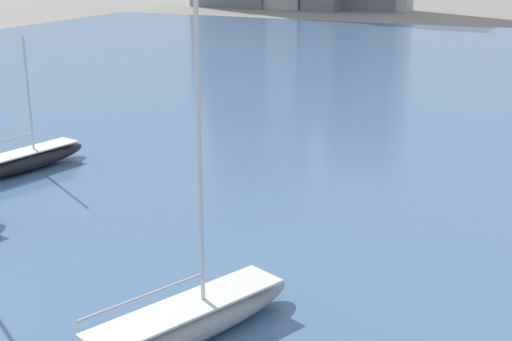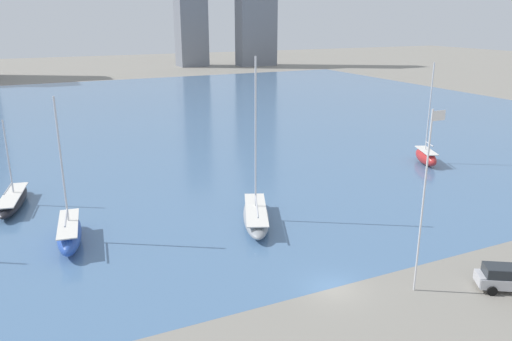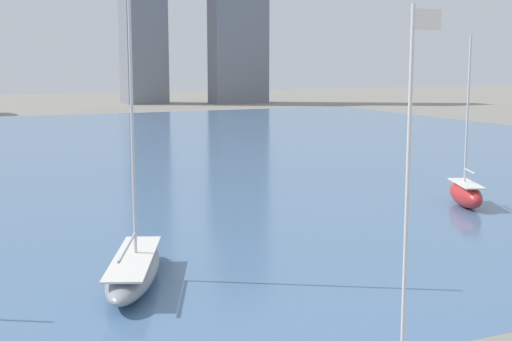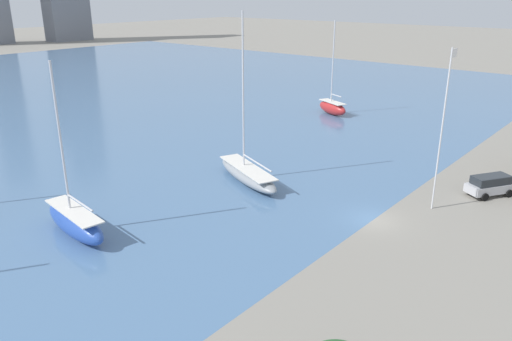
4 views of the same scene
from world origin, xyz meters
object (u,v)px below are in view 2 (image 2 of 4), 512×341
at_px(flag_pole, 424,198).
at_px(sailboat_black, 13,200).
at_px(sailboat_blue, 69,233).
at_px(sailboat_gray, 256,215).
at_px(sailboat_red, 426,156).
at_px(parked_suv_silver, 508,277).

height_order(flag_pole, sailboat_black, flag_pole).
height_order(sailboat_blue, sailboat_gray, sailboat_gray).
bearing_deg(flag_pole, sailboat_blue, 139.38).
distance_m(flag_pole, sailboat_red, 36.31).
distance_m(sailboat_blue, sailboat_gray, 17.54).
relative_size(sailboat_gray, parked_suv_silver, 3.42).
bearing_deg(flag_pole, parked_suv_silver, -25.15).
relative_size(sailboat_gray, sailboat_black, 1.57).
bearing_deg(flag_pole, sailboat_red, 45.53).
height_order(sailboat_gray, sailboat_black, sailboat_gray).
bearing_deg(sailboat_gray, sailboat_red, 38.96).
xyz_separation_m(sailboat_gray, sailboat_red, (30.44, 8.82, 0.25)).
relative_size(sailboat_black, parked_suv_silver, 2.18).
xyz_separation_m(sailboat_black, parked_suv_silver, (33.63, -34.82, 0.26)).
bearing_deg(sailboat_black, parked_suv_silver, -34.79).
distance_m(sailboat_gray, sailboat_black, 26.66).
bearing_deg(sailboat_black, sailboat_red, 4.31).
distance_m(sailboat_gray, parked_suv_silver, 22.88).
distance_m(sailboat_red, parked_suv_silver, 34.10).
xyz_separation_m(flag_pole, parked_suv_silver, (6.31, -2.96, -6.37)).
height_order(sailboat_gray, parked_suv_silver, sailboat_gray).
xyz_separation_m(sailboat_gray, sailboat_black, (-21.93, 15.16, -0.10)).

